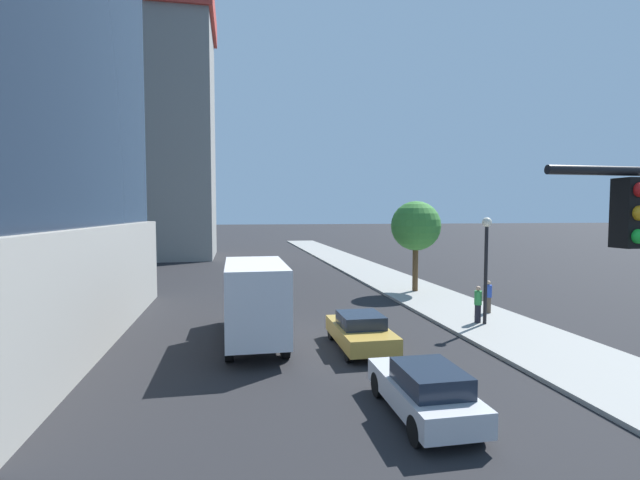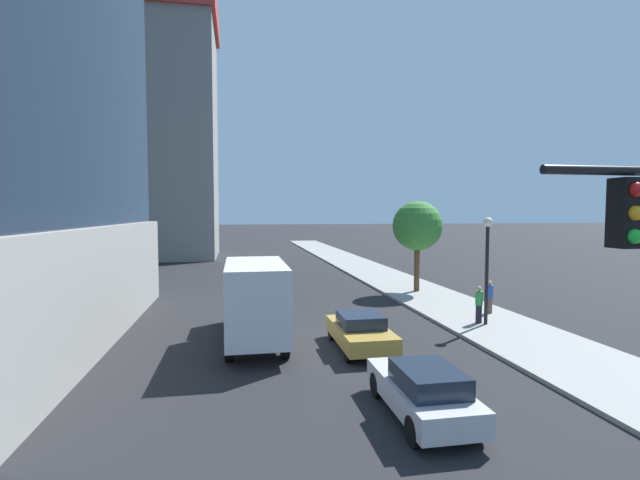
{
  "view_description": "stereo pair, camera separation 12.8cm",
  "coord_description": "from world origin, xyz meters",
  "px_view_note": "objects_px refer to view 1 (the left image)",
  "views": [
    {
      "loc": [
        -2.87,
        -1.62,
        5.28
      ],
      "look_at": [
        0.35,
        15.37,
        4.23
      ],
      "focal_mm": 25.49,
      "sensor_mm": 36.0,
      "label": 1
    },
    {
      "loc": [
        -2.75,
        -1.65,
        5.28
      ],
      "look_at": [
        0.35,
        15.37,
        4.23
      ],
      "focal_mm": 25.49,
      "sensor_mm": 36.0,
      "label": 2
    }
  ],
  "objects_px": {
    "construction_building": "(153,117)",
    "box_truck": "(255,298)",
    "pedestrian_blue_shirt": "(488,296)",
    "car_gold": "(360,331)",
    "car_silver": "(424,390)",
    "pedestrian_green_shirt": "(478,304)",
    "street_lamp": "(486,253)",
    "street_tree": "(416,226)"
  },
  "relations": [
    {
      "from": "construction_building",
      "to": "car_gold",
      "type": "height_order",
      "value": "construction_building"
    },
    {
      "from": "box_truck",
      "to": "pedestrian_green_shirt",
      "type": "bearing_deg",
      "value": 4.98
    },
    {
      "from": "pedestrian_blue_shirt",
      "to": "street_lamp",
      "type": "bearing_deg",
      "value": -124.32
    },
    {
      "from": "pedestrian_blue_shirt",
      "to": "pedestrian_green_shirt",
      "type": "distance_m",
      "value": 2.4
    },
    {
      "from": "construction_building",
      "to": "car_gold",
      "type": "bearing_deg",
      "value": -70.52
    },
    {
      "from": "car_silver",
      "to": "box_truck",
      "type": "xyz_separation_m",
      "value": [
        -3.98,
        7.57,
        1.12
      ]
    },
    {
      "from": "construction_building",
      "to": "street_lamp",
      "type": "bearing_deg",
      "value": -61.11
    },
    {
      "from": "construction_building",
      "to": "car_silver",
      "type": "distance_m",
      "value": 49.76
    },
    {
      "from": "street_tree",
      "to": "box_truck",
      "type": "xyz_separation_m",
      "value": [
        -10.83,
        -9.54,
        -2.54
      ]
    },
    {
      "from": "construction_building",
      "to": "street_tree",
      "type": "xyz_separation_m",
      "value": [
        20.7,
        -28.08,
        -11.9
      ]
    },
    {
      "from": "construction_building",
      "to": "car_silver",
      "type": "xyz_separation_m",
      "value": [
        13.85,
        -45.19,
        -15.56
      ]
    },
    {
      "from": "street_lamp",
      "to": "pedestrian_green_shirt",
      "type": "relative_size",
      "value": 2.87
    },
    {
      "from": "street_tree",
      "to": "street_lamp",
      "type": "bearing_deg",
      "value": -91.87
    },
    {
      "from": "box_truck",
      "to": "pedestrian_blue_shirt",
      "type": "xyz_separation_m",
      "value": [
        11.95,
        2.69,
        -0.85
      ]
    },
    {
      "from": "construction_building",
      "to": "pedestrian_blue_shirt",
      "type": "relative_size",
      "value": 23.89
    },
    {
      "from": "box_truck",
      "to": "pedestrian_green_shirt",
      "type": "xyz_separation_m",
      "value": [
        10.35,
        0.9,
        -0.82
      ]
    },
    {
      "from": "car_gold",
      "to": "box_truck",
      "type": "height_order",
      "value": "box_truck"
    },
    {
      "from": "box_truck",
      "to": "pedestrian_blue_shirt",
      "type": "relative_size",
      "value": 4.49
    },
    {
      "from": "pedestrian_blue_shirt",
      "to": "street_tree",
      "type": "bearing_deg",
      "value": 99.25
    },
    {
      "from": "car_gold",
      "to": "pedestrian_green_shirt",
      "type": "bearing_deg",
      "value": 21.08
    },
    {
      "from": "street_lamp",
      "to": "car_silver",
      "type": "bearing_deg",
      "value": -128.67
    },
    {
      "from": "street_lamp",
      "to": "box_truck",
      "type": "height_order",
      "value": "street_lamp"
    },
    {
      "from": "car_gold",
      "to": "pedestrian_blue_shirt",
      "type": "xyz_separation_m",
      "value": [
        7.97,
        4.24,
        0.3
      ]
    },
    {
      "from": "street_lamp",
      "to": "pedestrian_blue_shirt",
      "type": "relative_size",
      "value": 2.96
    },
    {
      "from": "construction_building",
      "to": "box_truck",
      "type": "distance_m",
      "value": 41.49
    },
    {
      "from": "car_silver",
      "to": "car_gold",
      "type": "bearing_deg",
      "value": 90.0
    },
    {
      "from": "box_truck",
      "to": "pedestrian_green_shirt",
      "type": "distance_m",
      "value": 10.42
    },
    {
      "from": "street_lamp",
      "to": "car_silver",
      "type": "distance_m",
      "value": 10.84
    },
    {
      "from": "street_tree",
      "to": "car_gold",
      "type": "height_order",
      "value": "street_tree"
    },
    {
      "from": "construction_building",
      "to": "pedestrian_blue_shirt",
      "type": "bearing_deg",
      "value": -58.01
    },
    {
      "from": "street_lamp",
      "to": "car_silver",
      "type": "height_order",
      "value": "street_lamp"
    },
    {
      "from": "car_gold",
      "to": "box_truck",
      "type": "relative_size",
      "value": 0.56
    },
    {
      "from": "car_gold",
      "to": "pedestrian_green_shirt",
      "type": "height_order",
      "value": "pedestrian_green_shirt"
    },
    {
      "from": "car_silver",
      "to": "box_truck",
      "type": "height_order",
      "value": "box_truck"
    },
    {
      "from": "box_truck",
      "to": "pedestrian_blue_shirt",
      "type": "height_order",
      "value": "box_truck"
    },
    {
      "from": "box_truck",
      "to": "pedestrian_blue_shirt",
      "type": "distance_m",
      "value": 12.28
    },
    {
      "from": "car_silver",
      "to": "pedestrian_blue_shirt",
      "type": "bearing_deg",
      "value": 52.16
    },
    {
      "from": "car_silver",
      "to": "pedestrian_blue_shirt",
      "type": "distance_m",
      "value": 12.99
    },
    {
      "from": "construction_building",
      "to": "street_lamp",
      "type": "distance_m",
      "value": 44.16
    },
    {
      "from": "street_tree",
      "to": "pedestrian_blue_shirt",
      "type": "xyz_separation_m",
      "value": [
        1.12,
        -6.85,
        -3.39
      ]
    },
    {
      "from": "construction_building",
      "to": "car_gold",
      "type": "xyz_separation_m",
      "value": [
        13.85,
        -39.17,
        -15.59
      ]
    },
    {
      "from": "pedestrian_blue_shirt",
      "to": "car_silver",
      "type": "bearing_deg",
      "value": -127.84
    }
  ]
}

